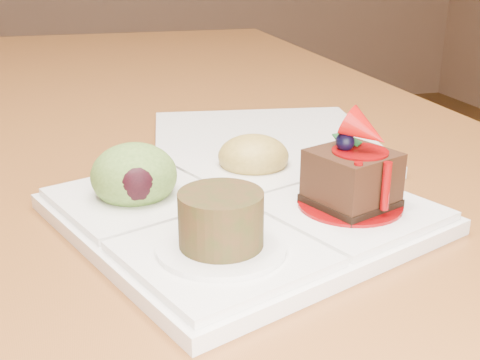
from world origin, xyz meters
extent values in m
cube|color=brown|center=(0.00, 0.00, 0.73)|extent=(1.00, 1.80, 0.04)
cylinder|color=brown|center=(0.44, 0.84, 0.35)|extent=(0.06, 0.06, 0.71)
cube|color=white|center=(0.13, -0.34, 0.76)|extent=(0.33, 0.33, 0.01)
cube|color=white|center=(0.21, -0.37, 0.77)|extent=(0.15, 0.15, 0.01)
cube|color=white|center=(0.09, -0.42, 0.77)|extent=(0.15, 0.15, 0.01)
cube|color=white|center=(0.05, -0.30, 0.77)|extent=(0.15, 0.15, 0.01)
cube|color=white|center=(0.16, -0.26, 0.77)|extent=(0.15, 0.15, 0.01)
cylinder|color=#750406|center=(0.21, -0.37, 0.77)|extent=(0.08, 0.08, 0.00)
cube|color=black|center=(0.21, -0.37, 0.77)|extent=(0.08, 0.08, 0.01)
cube|color=black|center=(0.21, -0.37, 0.79)|extent=(0.07, 0.07, 0.04)
cylinder|color=#750406|center=(0.21, -0.37, 0.81)|extent=(0.04, 0.04, 0.00)
sphere|color=black|center=(0.20, -0.37, 0.82)|extent=(0.01, 0.01, 0.01)
cone|color=#A80D0A|center=(0.21, -0.38, 0.83)|extent=(0.05, 0.05, 0.04)
cube|color=#12481A|center=(0.21, -0.36, 0.82)|extent=(0.02, 0.02, 0.01)
cube|color=#12481A|center=(0.20, -0.36, 0.82)|extent=(0.01, 0.02, 0.01)
cylinder|color=#750406|center=(0.20, -0.40, 0.79)|extent=(0.01, 0.01, 0.04)
cylinder|color=#750406|center=(0.22, -0.40, 0.79)|extent=(0.01, 0.01, 0.04)
cylinder|color=#750406|center=(0.18, -0.36, 0.79)|extent=(0.01, 0.01, 0.03)
cylinder|color=white|center=(0.09, -0.42, 0.77)|extent=(0.09, 0.09, 0.00)
cylinder|color=#442313|center=(0.09, -0.42, 0.79)|extent=(0.06, 0.06, 0.04)
cylinder|color=#4C2710|center=(0.09, -0.42, 0.80)|extent=(0.05, 0.05, 0.00)
ellipsoid|color=olive|center=(0.05, -0.30, 0.78)|extent=(0.07, 0.07, 0.05)
ellipsoid|color=black|center=(0.05, -0.33, 0.79)|extent=(0.03, 0.03, 0.03)
ellipsoid|color=#B79842|center=(0.16, -0.26, 0.78)|extent=(0.07, 0.07, 0.04)
cube|color=#CF690F|center=(0.17, -0.25, 0.78)|extent=(0.02, 0.02, 0.02)
cube|color=#336B17|center=(0.16, -0.24, 0.78)|extent=(0.02, 0.02, 0.01)
cube|color=#CF690F|center=(0.14, -0.26, 0.78)|extent=(0.02, 0.02, 0.02)
cube|color=#336B17|center=(0.16, -0.27, 0.78)|extent=(0.02, 0.02, 0.01)
cube|color=white|center=(0.20, -0.15, 0.76)|extent=(0.27, 0.27, 0.01)
camera|label=1|loc=(0.01, -0.76, 0.95)|focal=45.00mm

